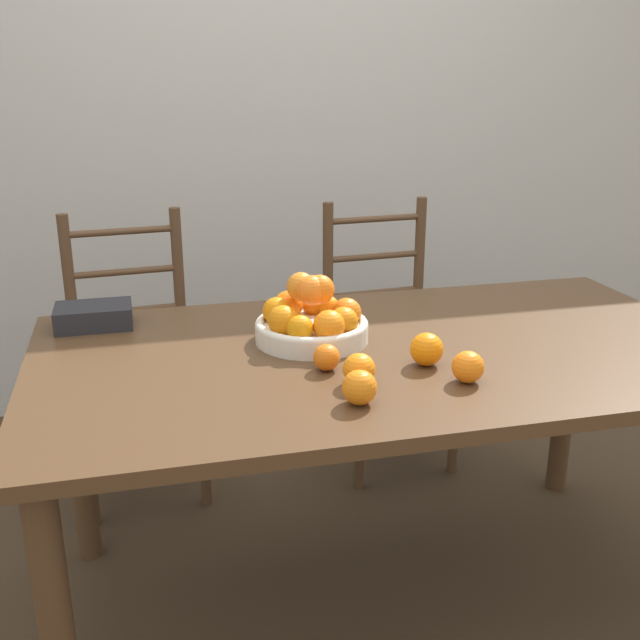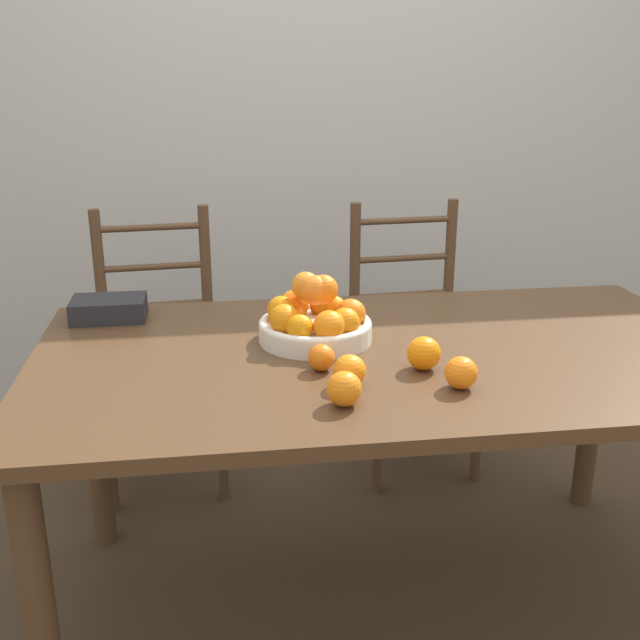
% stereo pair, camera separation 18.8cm
% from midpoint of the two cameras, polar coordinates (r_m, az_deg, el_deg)
% --- Properties ---
extents(ground_plane, '(12.00, 12.00, 0.00)m').
position_cam_midpoint_polar(ground_plane, '(2.33, 1.97, -20.27)').
color(ground_plane, '#423323').
extents(wall_back, '(8.00, 0.06, 2.60)m').
position_cam_midpoint_polar(wall_back, '(3.33, -5.43, 15.83)').
color(wall_back, beige).
rests_on(wall_back, ground_plane).
extents(dining_table, '(1.80, 0.98, 0.77)m').
position_cam_midpoint_polar(dining_table, '(1.97, 2.19, -4.66)').
color(dining_table, '#4C331E').
rests_on(dining_table, ground_plane).
extents(fruit_bowl, '(0.30, 0.30, 0.18)m').
position_cam_midpoint_polar(fruit_bowl, '(1.97, -3.37, -0.06)').
color(fruit_bowl, silver).
rests_on(fruit_bowl, dining_table).
extents(orange_loose_0, '(0.08, 0.08, 0.08)m').
position_cam_midpoint_polar(orange_loose_0, '(1.82, 5.22, -2.29)').
color(orange_loose_0, orange).
rests_on(orange_loose_0, dining_table).
extents(orange_loose_1, '(0.07, 0.07, 0.07)m').
position_cam_midpoint_polar(orange_loose_1, '(1.73, 8.19, -3.63)').
color(orange_loose_1, orange).
rests_on(orange_loose_1, dining_table).
extents(orange_loose_2, '(0.08, 0.08, 0.08)m').
position_cam_midpoint_polar(orange_loose_2, '(1.60, -0.32, -5.24)').
color(orange_loose_2, orange).
rests_on(orange_loose_2, dining_table).
extents(orange_loose_3, '(0.08, 0.08, 0.08)m').
position_cam_midpoint_polar(orange_loose_3, '(1.70, -0.16, -3.85)').
color(orange_loose_3, orange).
rests_on(orange_loose_3, dining_table).
extents(orange_loose_4, '(0.06, 0.06, 0.06)m').
position_cam_midpoint_polar(orange_loose_4, '(1.78, -2.51, -2.93)').
color(orange_loose_4, orange).
rests_on(orange_loose_4, dining_table).
extents(chair_left, '(0.45, 0.43, 0.99)m').
position_cam_midpoint_polar(chair_left, '(2.74, -15.84, -3.11)').
color(chair_left, '#513823').
rests_on(chair_left, ground_plane).
extents(chair_right, '(0.45, 0.43, 0.99)m').
position_cam_midpoint_polar(chair_right, '(2.85, 3.21, -1.53)').
color(chair_right, '#513823').
rests_on(chair_right, ground_plane).
extents(book_stack, '(0.21, 0.14, 0.06)m').
position_cam_midpoint_polar(book_stack, '(2.20, -19.22, 0.25)').
color(book_stack, '#232328').
rests_on(book_stack, dining_table).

